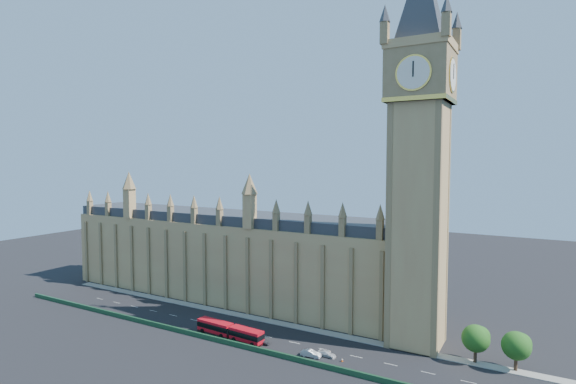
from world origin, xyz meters
The scene contains 15 objects.
ground centered at (0.00, 0.00, 0.00)m, with size 400.00×400.00×0.00m, color black.
palace_westminster centered at (-25.00, 22.00, 13.86)m, with size 120.00×20.00×28.00m.
elizabeth_tower centered at (38.00, 13.99, 54.56)m, with size 20.59×20.59×105.00m.
bridge_parapet centered at (0.00, -9.00, 0.60)m, with size 160.00×0.60×1.20m, color #1E4C2D.
kerb_north centered at (0.00, 9.50, 0.08)m, with size 160.00×3.00×0.16m, color gray.
tree_east_near centered at (52.22, 10.08, 5.64)m, with size 6.00×6.00×8.50m.
tree_east_far centered at (60.22, 10.08, 5.64)m, with size 6.00×6.00×8.50m.
red_bus centered at (-3.82, -5.31, 1.78)m, with size 19.97×4.31×3.37m.
car_grey centered at (5.54, -4.58, 0.67)m, with size 1.59×3.95×1.34m, color #3B3D42.
car_silver centered at (19.01, -5.17, 0.76)m, with size 1.62×4.64×1.53m, color #A7AAAE.
car_white centered at (22.24, -3.28, 0.60)m, with size 1.68×4.14×1.20m, color silver.
cone_a centered at (21.06, -1.76, 0.39)m, with size 0.55×0.55×0.79m.
cone_b centered at (26.19, -3.94, 0.37)m, with size 0.49×0.49×0.75m.
cone_c centered at (21.57, -3.15, 0.33)m, with size 0.46×0.46×0.67m.
cone_d centered at (22.22, -1.63, 0.38)m, with size 0.63×0.63×0.77m.
Camera 1 is at (63.30, -94.26, 44.39)m, focal length 28.00 mm.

